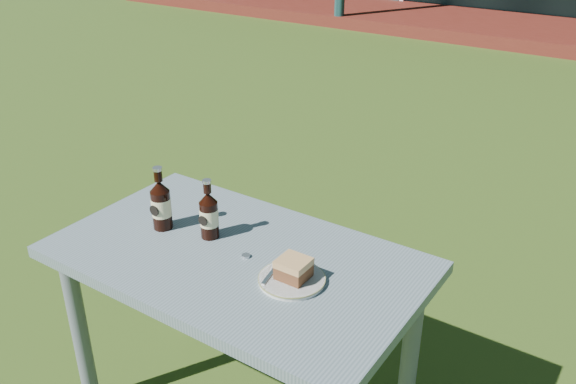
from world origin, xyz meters
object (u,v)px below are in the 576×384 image
Objects in this scene: plate at (292,279)px; cake_slice at (294,268)px; cola_bottle_near at (209,214)px; cola_bottle_far at (161,204)px; cafe_table at (237,280)px.

cake_slice is (0.00, 0.01, 0.04)m from plate.
cola_bottle_near is at bearing 170.97° from cake_slice.
cola_bottle_far reaches higher than plate.
cola_bottle_far is (-0.55, 0.02, 0.08)m from plate.
cola_bottle_near is (-0.38, 0.07, 0.08)m from plate.
cafe_table is at bearing 1.02° from cola_bottle_far.
cake_slice is at bearing -5.12° from cafe_table.
cafe_table is 0.28m from cake_slice.
cafe_table is at bearing -15.36° from cola_bottle_near.
cafe_table is 13.04× the size of cake_slice.
cola_bottle_far is (-0.55, 0.02, 0.05)m from cake_slice.
cola_bottle_near reaches higher than cake_slice.
cafe_table is 0.26m from plate.
plate is 2.22× the size of cake_slice.
cake_slice reaches higher than cafe_table.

